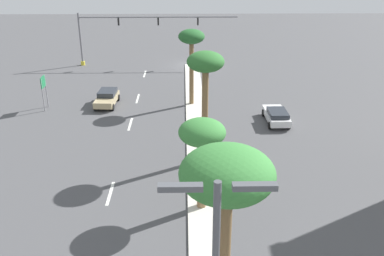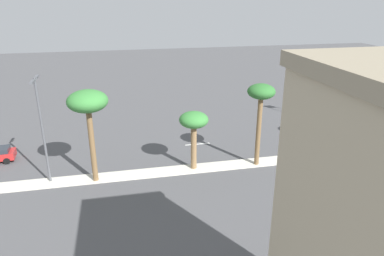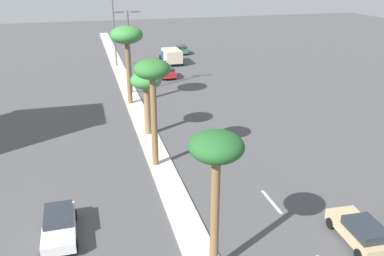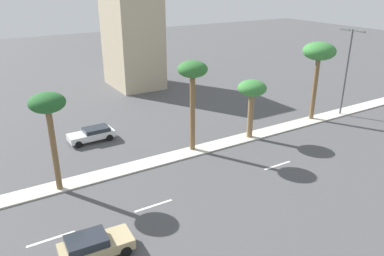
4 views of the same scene
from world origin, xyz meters
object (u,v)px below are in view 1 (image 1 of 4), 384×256
at_px(palm_tree_front, 202,137).
at_px(palm_tree_mid, 227,180).
at_px(traffic_signal_gantry, 125,30).
at_px(palm_tree_outboard, 205,69).
at_px(palm_tree_far, 191,41).
at_px(sedan_white_near, 276,115).
at_px(directional_road_sign, 44,86).
at_px(sedan_tan_center, 107,98).

xyz_separation_m(palm_tree_front, palm_tree_mid, (-0.46, 9.04, 2.47)).
bearing_deg(traffic_signal_gantry, palm_tree_outboard, 108.25).
relative_size(traffic_signal_gantry, palm_tree_front, 3.61).
relative_size(palm_tree_far, sedan_white_near, 1.71).
bearing_deg(palm_tree_outboard, sedan_white_near, -133.60).
height_order(directional_road_sign, palm_tree_mid, palm_tree_mid).
xyz_separation_m(directional_road_sign, palm_tree_front, (-14.19, 17.02, 2.39)).
distance_m(palm_tree_far, sedan_white_near, 10.45).
xyz_separation_m(sedan_white_near, sedan_tan_center, (15.67, -4.88, 0.04)).
bearing_deg(sedan_tan_center, directional_road_sign, 10.32).
xyz_separation_m(palm_tree_front, sedan_tan_center, (8.54, -18.05, -3.95)).
relative_size(palm_tree_far, sedan_tan_center, 1.78).
relative_size(directional_road_sign, palm_tree_mid, 0.39).
relative_size(palm_tree_outboard, palm_tree_front, 1.43).
height_order(palm_tree_front, palm_tree_mid, palm_tree_mid).
distance_m(palm_tree_front, sedan_tan_center, 20.35).
xyz_separation_m(traffic_signal_gantry, palm_tree_front, (-8.43, 33.10, 0.21)).
bearing_deg(palm_tree_far, sedan_white_near, 146.86).
height_order(traffic_signal_gantry, palm_tree_mid, palm_tree_mid).
relative_size(palm_tree_front, sedan_tan_center, 1.37).
xyz_separation_m(traffic_signal_gantry, sedan_tan_center, (0.11, 15.05, -3.74)).
bearing_deg(sedan_white_near, palm_tree_outboard, 46.40).
bearing_deg(palm_tree_far, palm_tree_mid, 91.54).
bearing_deg(palm_tree_mid, palm_tree_outboard, -89.99).
bearing_deg(palm_tree_far, palm_tree_outboard, 93.49).
bearing_deg(palm_tree_front, palm_tree_far, -89.16).
bearing_deg(palm_tree_outboard, palm_tree_front, 85.74).
bearing_deg(palm_tree_outboard, directional_road_sign, -36.56).
bearing_deg(palm_tree_far, directional_road_sign, 4.00).
relative_size(traffic_signal_gantry, palm_tree_far, 2.78).
height_order(traffic_signal_gantry, directional_road_sign, traffic_signal_gantry).
bearing_deg(palm_tree_outboard, traffic_signal_gantry, -71.75).
bearing_deg(directional_road_sign, palm_tree_mid, 119.35).
relative_size(directional_road_sign, sedan_tan_center, 0.79).
xyz_separation_m(palm_tree_far, sedan_white_near, (-7.40, 4.83, -5.58)).
bearing_deg(traffic_signal_gantry, sedan_white_near, 127.97).
xyz_separation_m(palm_tree_far, sedan_tan_center, (8.28, -0.05, -5.54)).
height_order(palm_tree_outboard, sedan_white_near, palm_tree_outboard).
bearing_deg(palm_tree_mid, palm_tree_front, -87.07).
height_order(palm_tree_mid, sedan_tan_center, palm_tree_mid).
relative_size(directional_road_sign, sedan_white_near, 0.76).
bearing_deg(palm_tree_far, traffic_signal_gantry, -61.61).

